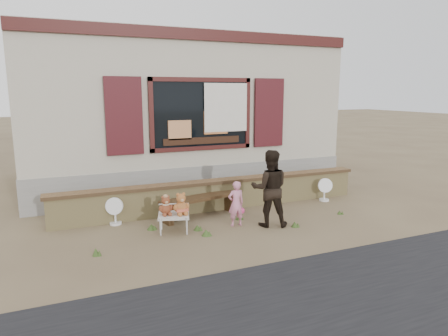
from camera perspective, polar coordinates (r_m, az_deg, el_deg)
name	(u,v)px	position (r m, az deg, el deg)	size (l,w,h in m)	color
ground	(236,222)	(8.09, 1.67, -7.72)	(80.00, 80.00, 0.00)	brown
shopfront	(172,112)	(11.90, -7.39, 8.00)	(8.04, 5.13, 4.00)	#A09482
brick_wall	(217,194)	(8.87, -1.01, -3.73)	(7.10, 0.36, 0.67)	tan
bench	(200,202)	(8.32, -3.50, -4.86)	(1.77, 0.73, 0.44)	#342312
folding_chair	(174,216)	(7.49, -7.21, -6.80)	(0.68, 0.64, 0.35)	beige
teddy_bear_left	(166,205)	(7.43, -8.33, -5.23)	(0.27, 0.23, 0.37)	brown
teddy_bear_right	(181,203)	(7.42, -6.17, -5.02)	(0.30, 0.26, 0.42)	brown
child	(236,204)	(7.75, 1.72, -5.11)	(0.32, 0.21, 0.89)	pink
adult	(270,188)	(7.73, 6.54, -2.90)	(0.73, 0.57, 1.49)	black
fan_left	(115,211)	(8.15, -15.31, -5.91)	(0.36, 0.23, 0.55)	white
fan_right	(324,189)	(9.83, 14.16, -2.98)	(0.36, 0.24, 0.56)	white
grass_tufts	(208,227)	(7.61, -2.26, -8.46)	(5.12, 1.09, 0.14)	#354D1F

